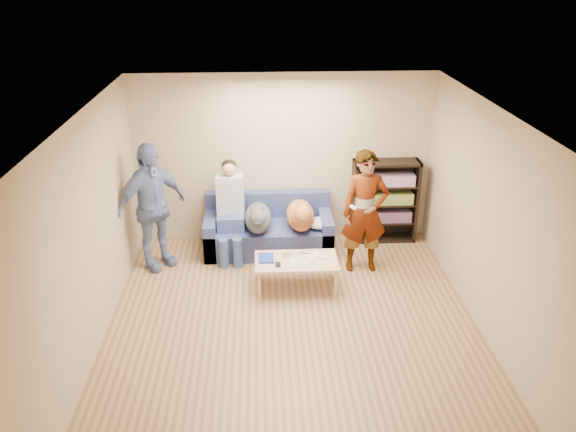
{
  "coord_description": "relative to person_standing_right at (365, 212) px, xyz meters",
  "views": [
    {
      "loc": [
        -0.35,
        -5.56,
        4.06
      ],
      "look_at": [
        0.0,
        1.2,
        0.95
      ],
      "focal_mm": 35.0,
      "sensor_mm": 36.0,
      "label": 1
    }
  ],
  "objects": [
    {
      "name": "dog_tan",
      "position": [
        -0.85,
        0.47,
        -0.24
      ],
      "size": [
        0.41,
        1.17,
        0.6
      ],
      "color": "#BD6439",
      "rests_on": "sofa"
    },
    {
      "name": "controller_b",
      "position": [
        -0.62,
        -0.46,
        -0.44
      ],
      "size": [
        0.09,
        0.06,
        0.03
      ],
      "primitive_type": "cube",
      "color": "white",
      "rests_on": "coffee_table"
    },
    {
      "name": "headphone_cup_b",
      "position": [
        -0.78,
        -0.42,
        -0.45
      ],
      "size": [
        0.07,
        0.07,
        0.02
      ],
      "primitive_type": "cylinder",
      "color": "silver",
      "rests_on": "coffee_table"
    },
    {
      "name": "camera_silver",
      "position": [
        -1.1,
        -0.36,
        -0.43
      ],
      "size": [
        0.11,
        0.06,
        0.05
      ],
      "primitive_type": "cube",
      "color": "#B4B4B9",
      "rests_on": "coffee_table"
    },
    {
      "name": "ceiling",
      "position": [
        -1.07,
        -1.42,
        1.72
      ],
      "size": [
        5.0,
        5.0,
        0.0
      ],
      "primitive_type": "plane",
      "rotation": [
        3.14,
        0.0,
        0.0
      ],
      "color": "white",
      "rests_on": "ground"
    },
    {
      "name": "controller_a",
      "position": [
        -0.7,
        -0.38,
        -0.44
      ],
      "size": [
        0.04,
        0.13,
        0.03
      ],
      "primitive_type": "cube",
      "color": "white",
      "rests_on": "coffee_table"
    },
    {
      "name": "wall_left",
      "position": [
        -3.32,
        -1.42,
        0.42
      ],
      "size": [
        0.0,
        5.0,
        5.0
      ],
      "primitive_type": "plane",
      "rotation": [
        1.57,
        0.0,
        1.57
      ],
      "color": "tan",
      "rests_on": "ground"
    },
    {
      "name": "magazine",
      "position": [
        -0.9,
        -0.56,
        -0.44
      ],
      "size": [
        0.22,
        0.17,
        0.01
      ],
      "primitive_type": "cube",
      "color": "#C2B59B",
      "rests_on": "coffee_table"
    },
    {
      "name": "headphone_cup_a",
      "position": [
        -0.78,
        -0.5,
        -0.45
      ],
      "size": [
        0.07,
        0.07,
        0.02
      ],
      "primitive_type": "cylinder",
      "color": "white",
      "rests_on": "coffee_table"
    },
    {
      "name": "notebook_blue",
      "position": [
        -1.38,
        -0.43,
        -0.45
      ],
      "size": [
        0.2,
        0.26,
        0.03
      ],
      "primitive_type": "cube",
      "color": "navy",
      "rests_on": "coffee_table"
    },
    {
      "name": "pen_black",
      "position": [
        -0.86,
        -0.3,
        -0.46
      ],
      "size": [
        0.13,
        0.08,
        0.01
      ],
      "primitive_type": "cylinder",
      "rotation": [
        0.0,
        1.57,
        -0.52
      ],
      "color": "black",
      "rests_on": "coffee_table"
    },
    {
      "name": "blanket",
      "position": [
        -0.56,
        0.48,
        -0.38
      ],
      "size": [
        0.41,
        0.34,
        0.14
      ],
      "primitive_type": "ellipsoid",
      "color": "silver",
      "rests_on": "sofa"
    },
    {
      "name": "papers",
      "position": [
        -0.93,
        -0.58,
        -0.45
      ],
      "size": [
        0.26,
        0.2,
        0.02
      ],
      "primitive_type": "cube",
      "color": "silver",
      "rests_on": "coffee_table"
    },
    {
      "name": "bookshelf",
      "position": [
        0.48,
        0.91,
        -0.2
      ],
      "size": [
        1.0,
        0.34,
        1.3
      ],
      "color": "black",
      "rests_on": "ground"
    },
    {
      "name": "wall_front",
      "position": [
        -1.07,
        -3.92,
        0.42
      ],
      "size": [
        4.5,
        0.0,
        4.5
      ],
      "primitive_type": "plane",
      "rotation": [
        -1.57,
        0.0,
        0.0
      ],
      "color": "tan",
      "rests_on": "ground"
    },
    {
      "name": "pen_orange",
      "position": [
        -1.0,
        -0.64,
        -0.46
      ],
      "size": [
        0.13,
        0.06,
        0.01
      ],
      "primitive_type": "cylinder",
      "rotation": [
        0.0,
        1.57,
        0.35
      ],
      "color": "orange",
      "rests_on": "coffee_table"
    },
    {
      "name": "person_standing_right",
      "position": [
        0.0,
        0.0,
        0.0
      ],
      "size": [
        0.65,
        0.43,
        1.76
      ],
      "primitive_type": "imported",
      "rotation": [
        0.0,
        0.0,
        0.02
      ],
      "color": "gray",
      "rests_on": "ground"
    },
    {
      "name": "wall_right",
      "position": [
        1.18,
        -1.42,
        0.42
      ],
      "size": [
        0.0,
        5.0,
        5.0
      ],
      "primitive_type": "plane",
      "rotation": [
        1.57,
        0.0,
        -1.57
      ],
      "color": "tan",
      "rests_on": "ground"
    },
    {
      "name": "held_controller",
      "position": [
        -0.2,
        -0.2,
        0.16
      ],
      "size": [
        0.08,
        0.13,
        0.03
      ],
      "primitive_type": "cube",
      "rotation": [
        0.0,
        0.0,
        0.37
      ],
      "color": "silver",
      "rests_on": "person_standing_right"
    },
    {
      "name": "wallet",
      "position": [
        -1.23,
        -0.6,
        -0.45
      ],
      "size": [
        0.07,
        0.12,
        0.02
      ],
      "primitive_type": "cube",
      "color": "black",
      "rests_on": "coffee_table"
    },
    {
      "name": "coffee_table",
      "position": [
        -0.98,
        -0.48,
        -0.51
      ],
      "size": [
        1.1,
        0.6,
        0.42
      ],
      "color": "#D9AD85",
      "rests_on": "ground"
    },
    {
      "name": "dog_gray",
      "position": [
        -1.48,
        0.42,
        -0.25
      ],
      "size": [
        0.4,
        1.24,
        0.58
      ],
      "color": "#52555D",
      "rests_on": "sofa"
    },
    {
      "name": "person_standing_left",
      "position": [
        -2.95,
        0.23,
        0.04
      ],
      "size": [
        1.11,
        1.06,
        1.85
      ],
      "primitive_type": "imported",
      "rotation": [
        0.0,
        0.0,
        0.73
      ],
      "color": "#7187B5",
      "rests_on": "ground"
    },
    {
      "name": "ground",
      "position": [
        -1.07,
        -1.42,
        -0.88
      ],
      "size": [
        5.0,
        5.0,
        0.0
      ],
      "primitive_type": "plane",
      "color": "brown",
      "rests_on": "ground"
    },
    {
      "name": "person_seated",
      "position": [
        -1.88,
        0.55,
        -0.11
      ],
      "size": [
        0.4,
        0.73,
        1.47
      ],
      "color": "#444F97",
      "rests_on": "sofa"
    },
    {
      "name": "wall_back",
      "position": [
        -1.07,
        1.08,
        0.42
      ],
      "size": [
        4.5,
        0.0,
        4.5
      ],
      "primitive_type": "plane",
      "rotation": [
        1.57,
        0.0,
        0.0
      ],
      "color": "tan",
      "rests_on": "ground"
    },
    {
      "name": "sofa",
      "position": [
        -1.32,
        0.67,
        -0.6
      ],
      "size": [
        1.9,
        0.85,
        0.82
      ],
      "color": "#515B93",
      "rests_on": "ground"
    }
  ]
}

